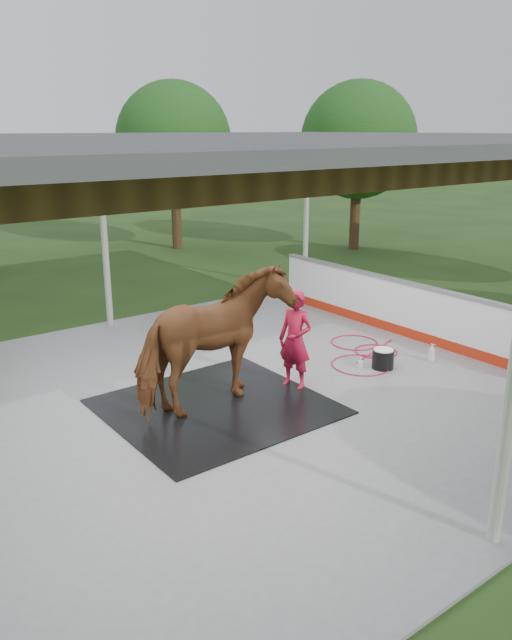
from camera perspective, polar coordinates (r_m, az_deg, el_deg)
ground at (r=10.24m, az=-1.98°, el=-7.06°), size 100.00×100.00×0.00m
concrete_slab at (r=10.23m, az=-1.98°, el=-6.94°), size 12.00×10.00×0.05m
pavilion_structure at (r=9.34m, az=-2.24°, el=15.71°), size 12.60×10.60×4.05m
dasher_board at (r=13.07m, az=14.64°, el=0.57°), size 0.16×8.00×1.15m
tree_belt at (r=10.26m, az=-3.81°, el=14.82°), size 28.00×28.00×5.80m
rubber_mat at (r=9.79m, az=-3.65°, el=-7.89°), size 3.20×3.00×0.02m
horse at (r=9.38m, az=-3.77°, el=-1.94°), size 2.64×1.45×2.12m
handler at (r=10.25m, az=3.61°, el=-1.82°), size 0.55×0.69×1.64m
wash_bucket at (r=11.45m, az=11.54°, el=-3.47°), size 0.39×0.39×0.36m
soap_bottle_a at (r=12.01m, az=15.76°, el=-2.87°), size 0.16×0.16×0.34m
soap_bottle_b at (r=11.42m, az=9.53°, el=-3.88°), size 0.12×0.12×0.20m
hose_coil at (r=12.12m, az=9.73°, el=-3.07°), size 2.08×1.97×0.02m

